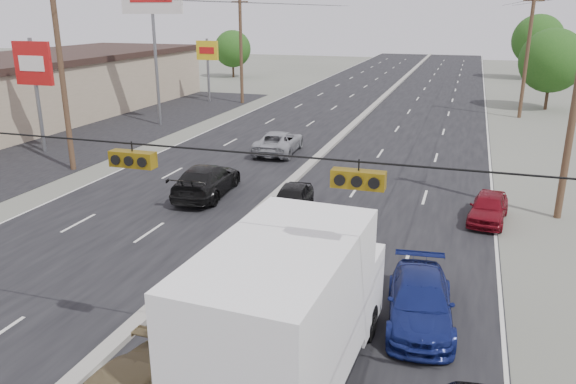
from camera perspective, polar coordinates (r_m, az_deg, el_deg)
name	(u,v)px	position (r m, az deg, el deg)	size (l,w,h in m)	color
ground	(100,360)	(15.79, -18.54, -15.89)	(200.00, 200.00, 0.00)	#606356
road_surface	(347,132)	(42.02, 6.04, 6.13)	(20.00, 160.00, 0.02)	black
center_median	(347,130)	(42.00, 6.04, 6.26)	(0.50, 160.00, 0.20)	gray
strip_mall	(9,94)	(49.66, -26.48, 8.89)	(12.00, 42.00, 4.60)	tan
parking_lot	(110,130)	(44.30, -17.60, 6.00)	(10.00, 42.00, 0.02)	black
utility_pole_left_b	(62,78)	(32.98, -21.95, 10.71)	(1.60, 0.30, 10.00)	#422D1E
utility_pole_left_c	(241,49)	(54.56, -4.80, 14.29)	(1.60, 0.30, 10.00)	#422D1E
utility_pole_right_b	(576,100)	(25.84, 27.18, 8.35)	(1.60, 0.30, 10.00)	#422D1E
utility_pole_right_c	(527,55)	(50.56, 23.11, 12.67)	(1.60, 0.30, 10.00)	#422D1E
traffic_signals	(129,157)	(12.80, -15.88, 3.45)	(25.00, 0.30, 0.54)	black
pole_sign_mid	(34,70)	(38.16, -24.41, 11.24)	(2.60, 0.25, 7.00)	slate
pole_sign_billboard	(152,6)	(44.60, -13.65, 17.90)	(5.00, 0.25, 11.00)	slate
pole_sign_far	(207,56)	(56.04, -8.18, 13.55)	(2.20, 0.25, 6.00)	slate
tree_left_far	(233,49)	(76.72, -5.65, 14.27)	(4.80, 4.80, 6.12)	#382619
tree_right_mid	(552,61)	(55.83, 25.23, 11.98)	(5.60, 5.60, 7.14)	#382619
tree_right_far	(538,40)	(80.72, 24.04, 13.93)	(6.40, 6.40, 8.16)	#382619
box_truck	(292,313)	(12.98, 0.41, -12.16)	(3.14, 7.96, 3.97)	black
red_sedan	(263,259)	(18.94, -2.58, -6.84)	(1.29, 3.70, 1.22)	#AE130A
queue_car_a	(292,200)	(24.54, 0.36, -0.83)	(1.52, 3.77, 1.29)	black
queue_car_b	(338,248)	(19.63, 5.08, -5.65)	(1.50, 4.31, 1.42)	white
queue_car_d	(420,302)	(16.68, 13.26, -10.84)	(1.82, 4.48, 1.30)	navy
queue_car_e	(488,208)	(25.17, 19.70, -1.52)	(1.44, 3.59, 1.22)	maroon
oncoming_near	(207,180)	(27.27, -8.28, 1.17)	(2.13, 5.23, 1.52)	black
oncoming_far	(279,142)	(35.19, -0.94, 5.07)	(2.32, 5.04, 1.40)	#94969B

